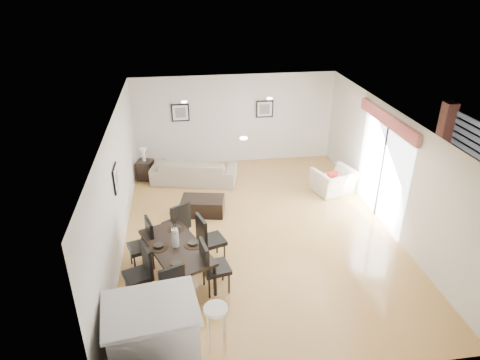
{
  "coord_description": "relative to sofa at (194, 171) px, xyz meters",
  "views": [
    {
      "loc": [
        -1.61,
        -8.15,
        5.43
      ],
      "look_at": [
        -0.36,
        0.4,
        1.13
      ],
      "focal_mm": 32.0,
      "sensor_mm": 36.0,
      "label": 1
    }
  ],
  "objects": [
    {
      "name": "dining_table",
      "position": [
        -0.52,
        -4.14,
        0.32
      ],
      "size": [
        1.49,
        1.97,
        0.74
      ],
      "rotation": [
        0.0,
        0.0,
        0.39
      ],
      "color": "black",
      "rests_on": "ground"
    },
    {
      "name": "wall_right",
      "position": [
        4.32,
        -2.73,
        1.01
      ],
      "size": [
        0.04,
        8.0,
        2.7
      ],
      "primitive_type": "cube",
      "color": "silver",
      "rests_on": "ground"
    },
    {
      "name": "vase",
      "position": [
        -0.52,
        -4.14,
        0.72
      ],
      "size": [
        1.01,
        1.55,
        0.79
      ],
      "color": "white",
      "rests_on": "dining_table"
    },
    {
      "name": "courtyard_plant_b",
      "position": [
        7.09,
        -1.66,
        -0.0
      ],
      "size": [
        0.43,
        0.43,
        0.68
      ],
      "primitive_type": "imported",
      "rotation": [
        0.0,
        0.0,
        0.13
      ],
      "color": "#3D5A26",
      "rests_on": "ground"
    },
    {
      "name": "framed_print_back_right",
      "position": [
        2.22,
        1.24,
        1.31
      ],
      "size": [
        0.52,
        0.04,
        0.52
      ],
      "color": "black",
      "rests_on": "wall_back"
    },
    {
      "name": "kitchen_island",
      "position": [
        -0.91,
        -5.96,
        0.15
      ],
      "size": [
        1.52,
        1.25,
        0.98
      ],
      "rotation": [
        0.0,
        0.0,
        0.13
      ],
      "color": "silver",
      "rests_on": "ground"
    },
    {
      "name": "wall_front",
      "position": [
        1.32,
        -6.73,
        1.01
      ],
      "size": [
        6.0,
        0.04,
        2.7
      ],
      "primitive_type": "cube",
      "color": "silver",
      "rests_on": "ground"
    },
    {
      "name": "framed_print_left_wall",
      "position": [
        -1.65,
        -2.93,
        1.31
      ],
      "size": [
        0.04,
        0.52,
        0.52
      ],
      "rotation": [
        0.0,
        0.0,
        1.57
      ],
      "color": "black",
      "rests_on": "wall_left"
    },
    {
      "name": "sofa",
      "position": [
        0.0,
        0.0,
        0.0
      ],
      "size": [
        2.49,
        1.43,
        0.68
      ],
      "primitive_type": "imported",
      "rotation": [
        0.0,
        0.0,
        2.91
      ],
      "color": "#A29683",
      "rests_on": "ground"
    },
    {
      "name": "side_table",
      "position": [
        -1.37,
        0.39,
        -0.06
      ],
      "size": [
        0.52,
        0.52,
        0.56
      ],
      "primitive_type": "cube",
      "rotation": [
        0.0,
        0.0,
        -0.29
      ],
      "color": "black",
      "rests_on": "ground"
    },
    {
      "name": "dining_chair_foot",
      "position": [
        -0.47,
        -3.04,
        0.24
      ],
      "size": [
        0.65,
        0.65,
        1.04
      ],
      "rotation": [
        0.0,
        0.0,
        3.71
      ],
      "color": "black",
      "rests_on": "ground"
    },
    {
      "name": "wall_left",
      "position": [
        -1.68,
        -2.73,
        1.01
      ],
      "size": [
        0.04,
        8.0,
        2.7
      ],
      "primitive_type": "cube",
      "color": "silver",
      "rests_on": "ground"
    },
    {
      "name": "coffee_table",
      "position": [
        0.12,
        -1.77,
        -0.14
      ],
      "size": [
        1.12,
        0.8,
        0.41
      ],
      "primitive_type": "cube",
      "rotation": [
        0.0,
        0.0,
        -0.19
      ],
      "color": "black",
      "rests_on": "ground"
    },
    {
      "name": "dining_chair_wfar",
      "position": [
        -1.14,
        -3.67,
        0.24
      ],
      "size": [
        0.59,
        0.59,
        1.04
      ],
      "rotation": [
        0.0,
        0.0,
        -1.27
      ],
      "color": "black",
      "rests_on": "ground"
    },
    {
      "name": "armchair",
      "position": [
        3.66,
        -1.17,
        -0.01
      ],
      "size": [
        1.23,
        1.15,
        0.65
      ],
      "primitive_type": "imported",
      "rotation": [
        0.0,
        0.0,
        3.45
      ],
      "color": "silver",
      "rests_on": "ground"
    },
    {
      "name": "dining_chair_efar",
      "position": [
        0.09,
        -3.72,
        0.27
      ],
      "size": [
        0.62,
        0.62,
        1.09
      ],
      "rotation": [
        0.0,
        0.0,
        1.89
      ],
      "color": "black",
      "rests_on": "ground"
    },
    {
      "name": "cushion",
      "position": [
        3.57,
        -1.26,
        0.18
      ],
      "size": [
        0.3,
        0.16,
        0.29
      ],
      "primitive_type": "cube",
      "rotation": [
        0.0,
        0.0,
        3.39
      ],
      "color": "#9E1E14",
      "rests_on": "armchair"
    },
    {
      "name": "framed_print_back_left",
      "position": [
        -0.28,
        1.24,
        1.31
      ],
      "size": [
        0.52,
        0.04,
        0.52
      ],
      "color": "black",
      "rests_on": "wall_back"
    },
    {
      "name": "wall_back",
      "position": [
        1.32,
        1.27,
        1.01
      ],
      "size": [
        6.0,
        0.04,
        2.7
      ],
      "primitive_type": "cube",
      "color": "silver",
      "rests_on": "ground"
    },
    {
      "name": "dining_chair_head",
      "position": [
        -0.55,
        -5.23,
        0.22
      ],
      "size": [
        0.59,
        0.59,
        1.01
      ],
      "rotation": [
        0.0,
        0.0,
        0.38
      ],
      "color": "black",
      "rests_on": "ground"
    },
    {
      "name": "table_lamp",
      "position": [
        -1.37,
        0.39,
        0.46
      ],
      "size": [
        0.2,
        0.2,
        0.38
      ],
      "color": "white",
      "rests_on": "side_table"
    },
    {
      "name": "bar_stool",
      "position": [
        0.06,
        -5.96,
        0.37
      ],
      "size": [
        0.38,
        0.38,
        0.82
      ],
      "color": "white",
      "rests_on": "ground"
    },
    {
      "name": "sliding_door",
      "position": [
        4.28,
        -2.43,
        1.32
      ],
      "size": [
        0.12,
        2.7,
        2.57
      ],
      "color": "white",
      "rests_on": "wall_right"
    },
    {
      "name": "dining_chair_enear",
      "position": [
        0.09,
        -4.6,
        0.26
      ],
      "size": [
        0.57,
        0.57,
        1.07
      ],
      "rotation": [
        0.0,
        0.0,
        1.77
      ],
      "color": "black",
      "rests_on": "ground"
    },
    {
      "name": "ceiling",
      "position": [
        1.32,
        -2.73,
        2.36
      ],
      "size": [
        6.0,
        8.0,
        0.02
      ],
      "primitive_type": "cube",
      "color": "white",
      "rests_on": "wall_back"
    },
    {
      "name": "ground",
      "position": [
        1.32,
        -2.73,
        -0.34
      ],
      "size": [
        8.0,
        8.0,
        0.0
      ],
      "primitive_type": "plane",
      "color": "#B5874A",
      "rests_on": "ground"
    },
    {
      "name": "dining_chair_wnear",
      "position": [
        -1.14,
        -4.54,
        0.24
      ],
      "size": [
        0.6,
        0.6,
        1.03
      ],
      "rotation": [
        0.0,
        0.0,
        -1.2
      ],
      "color": "black",
      "rests_on": "ground"
    }
  ]
}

